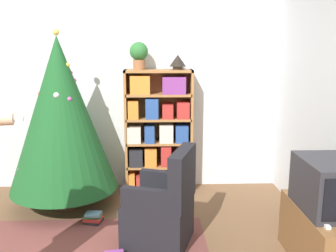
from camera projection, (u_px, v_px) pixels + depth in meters
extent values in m
cube|color=silver|center=(120.00, 87.00, 4.76)|extent=(8.00, 0.10, 2.60)
cube|color=#A8703D|center=(127.00, 132.00, 4.66)|extent=(0.03, 0.30, 1.53)
cube|color=#A8703D|center=(191.00, 131.00, 4.69)|extent=(0.03, 0.30, 1.53)
cube|color=#A8703D|center=(158.00, 71.00, 4.52)|extent=(0.83, 0.30, 0.03)
cube|color=#A8703D|center=(159.00, 129.00, 4.82)|extent=(0.83, 0.01, 1.53)
cube|color=#A8703D|center=(159.00, 187.00, 4.83)|extent=(0.80, 0.30, 0.03)
cube|color=orange|center=(132.00, 180.00, 4.75)|extent=(0.08, 0.22, 0.20)
cube|color=#B22D28|center=(140.00, 181.00, 4.76)|extent=(0.08, 0.24, 0.17)
cube|color=gold|center=(147.00, 181.00, 4.76)|extent=(0.08, 0.21, 0.17)
cube|color=beige|center=(155.00, 179.00, 4.75)|extent=(0.08, 0.22, 0.24)
cube|color=beige|center=(163.00, 178.00, 4.79)|extent=(0.07, 0.28, 0.23)
cube|color=#843889|center=(170.00, 178.00, 4.79)|extent=(0.07, 0.27, 0.23)
cube|color=gold|center=(179.00, 179.00, 4.80)|extent=(0.07, 0.28, 0.21)
cube|color=#284C93|center=(186.00, 179.00, 4.79)|extent=(0.06, 0.25, 0.21)
cube|color=#A8703D|center=(159.00, 165.00, 4.76)|extent=(0.80, 0.30, 0.03)
cube|color=#232328|center=(136.00, 157.00, 4.69)|extent=(0.16, 0.22, 0.21)
cube|color=orange|center=(151.00, 157.00, 4.69)|extent=(0.15, 0.21, 0.22)
cube|color=#B22D28|center=(166.00, 155.00, 4.71)|extent=(0.13, 0.26, 0.25)
cube|color=#843889|center=(181.00, 157.00, 4.71)|extent=(0.15, 0.22, 0.20)
cube|color=#A8703D|center=(159.00, 142.00, 4.70)|extent=(0.80, 0.30, 0.03)
cube|color=beige|center=(134.00, 134.00, 4.63)|extent=(0.17, 0.22, 0.20)
cube|color=#284C93|center=(150.00, 133.00, 4.65)|extent=(0.12, 0.26, 0.21)
cube|color=beige|center=(166.00, 133.00, 4.65)|extent=(0.17, 0.24, 0.22)
cube|color=#284C93|center=(181.00, 133.00, 4.68)|extent=(0.15, 0.28, 0.21)
cube|color=#A8703D|center=(159.00, 119.00, 4.64)|extent=(0.80, 0.30, 0.03)
cube|color=orange|center=(134.00, 109.00, 4.58)|extent=(0.13, 0.26, 0.22)
cube|color=#284C93|center=(152.00, 108.00, 4.57)|extent=(0.15, 0.23, 0.25)
cube|color=#B22D28|center=(167.00, 111.00, 4.61)|extent=(0.13, 0.27, 0.17)
cube|color=#B22D28|center=(183.00, 110.00, 4.60)|extent=(0.15, 0.24, 0.20)
cube|color=#A8703D|center=(159.00, 95.00, 4.58)|extent=(0.80, 0.30, 0.03)
cube|color=orange|center=(140.00, 85.00, 4.53)|extent=(0.24, 0.27, 0.22)
cube|color=#843889|center=(174.00, 85.00, 4.54)|extent=(0.28, 0.27, 0.20)
cube|color=brown|center=(322.00, 238.00, 3.09)|extent=(0.40, 0.92, 0.51)
cube|color=#28282D|center=(327.00, 185.00, 2.99)|extent=(0.39, 0.59, 0.42)
cube|color=white|center=(325.00, 225.00, 2.76)|extent=(0.04, 0.12, 0.02)
cylinder|color=#4C3323|center=(66.00, 201.00, 4.34)|extent=(0.36, 0.36, 0.10)
cylinder|color=brown|center=(65.00, 192.00, 4.31)|extent=(0.08, 0.08, 0.12)
cone|color=#195123|center=(61.00, 114.00, 4.12)|extent=(1.20, 1.20, 1.71)
sphere|color=silver|center=(34.00, 137.00, 4.31)|extent=(0.04, 0.04, 0.04)
sphere|color=silver|center=(56.00, 95.00, 3.88)|extent=(0.06, 0.06, 0.06)
sphere|color=red|center=(40.00, 94.00, 4.08)|extent=(0.06, 0.06, 0.06)
sphere|color=#B74C93|center=(74.00, 80.00, 4.09)|extent=(0.05, 0.05, 0.05)
sphere|color=gold|center=(67.00, 65.00, 4.00)|extent=(0.05, 0.05, 0.05)
sphere|color=#B74C93|center=(69.00, 99.00, 3.92)|extent=(0.05, 0.05, 0.05)
sphere|color=silver|center=(75.00, 90.00, 4.22)|extent=(0.06, 0.06, 0.06)
sphere|color=#B74C93|center=(20.00, 169.00, 4.00)|extent=(0.05, 0.05, 0.05)
sphere|color=#B74C93|center=(70.00, 73.00, 4.11)|extent=(0.05, 0.05, 0.05)
sphere|color=silver|center=(66.00, 85.00, 4.24)|extent=(0.04, 0.04, 0.04)
sphere|color=#E5CC4C|center=(56.00, 32.00, 3.94)|extent=(0.07, 0.07, 0.07)
cube|color=black|center=(158.00, 222.00, 3.48)|extent=(0.71, 0.71, 0.42)
cube|color=black|center=(183.00, 177.00, 3.32)|extent=(0.29, 0.57, 0.50)
cube|color=black|center=(165.00, 181.00, 3.64)|extent=(0.50, 0.23, 0.20)
cube|color=black|center=(149.00, 200.00, 3.19)|extent=(0.50, 0.23, 0.20)
cube|color=white|center=(13.00, 119.00, 2.18)|extent=(0.11, 0.06, 0.03)
cylinder|color=#935B38|center=(139.00, 65.00, 4.50)|extent=(0.14, 0.14, 0.12)
sphere|color=#2D7033|center=(139.00, 51.00, 4.46)|extent=(0.22, 0.22, 0.22)
cylinder|color=#473828|center=(178.00, 68.00, 4.52)|extent=(0.12, 0.12, 0.04)
cone|color=black|center=(178.00, 61.00, 4.50)|extent=(0.20, 0.20, 0.14)
cube|color=#232328|center=(93.00, 221.00, 3.91)|extent=(0.20, 0.20, 0.03)
cube|color=#B22D28|center=(93.00, 218.00, 3.91)|extent=(0.20, 0.19, 0.03)
cube|color=#2D7A42|center=(93.00, 216.00, 3.92)|extent=(0.19, 0.14, 0.03)
cube|color=#5B899E|center=(93.00, 214.00, 3.90)|extent=(0.17, 0.15, 0.02)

